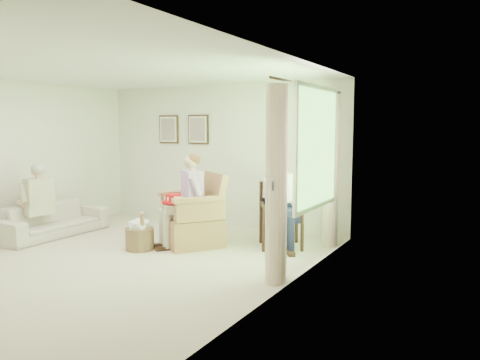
{
  "coord_description": "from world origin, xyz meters",
  "views": [
    {
      "loc": [
        4.57,
        -4.66,
        1.81
      ],
      "look_at": [
        1.26,
        1.27,
        1.05
      ],
      "focal_mm": 35.0,
      "sensor_mm": 36.0,
      "label": 1
    }
  ],
  "objects": [
    {
      "name": "floor",
      "position": [
        0.0,
        0.0,
        0.0
      ],
      "size": [
        5.5,
        5.5,
        0.0
      ],
      "primitive_type": "plane",
      "color": "beige",
      "rests_on": "ground"
    },
    {
      "name": "back_wall",
      "position": [
        0.0,
        2.75,
        1.3
      ],
      "size": [
        5.0,
        0.04,
        2.6
      ],
      "primitive_type": "cube",
      "color": "silver",
      "rests_on": "ground"
    },
    {
      "name": "right_wall",
      "position": [
        2.5,
        0.0,
        1.3
      ],
      "size": [
        0.04,
        5.5,
        2.6
      ],
      "primitive_type": "cube",
      "color": "silver",
      "rests_on": "ground"
    },
    {
      "name": "ceiling",
      "position": [
        0.0,
        0.0,
        2.6
      ],
      "size": [
        5.0,
        5.5,
        0.02
      ],
      "primitive_type": "cube",
      "color": "white",
      "rests_on": "back_wall"
    },
    {
      "name": "window",
      "position": [
        2.46,
        1.2,
        1.58
      ],
      "size": [
        0.13,
        2.5,
        1.63
      ],
      "color": "#2D6B23",
      "rests_on": "right_wall"
    },
    {
      "name": "curtain_left",
      "position": [
        2.33,
        0.22,
        1.15
      ],
      "size": [
        0.34,
        0.34,
        2.3
      ],
      "primitive_type": "cylinder",
      "color": "beige",
      "rests_on": "ground"
    },
    {
      "name": "curtain_right",
      "position": [
        2.33,
        2.18,
        1.15
      ],
      "size": [
        0.34,
        0.34,
        2.3
      ],
      "primitive_type": "cylinder",
      "color": "beige",
      "rests_on": "ground"
    },
    {
      "name": "framed_print_left",
      "position": [
        -1.15,
        2.71,
        1.78
      ],
      "size": [
        0.45,
        0.05,
        0.55
      ],
      "color": "#382114",
      "rests_on": "back_wall"
    },
    {
      "name": "framed_print_right",
      "position": [
        -0.45,
        2.71,
        1.78
      ],
      "size": [
        0.45,
        0.05,
        0.55
      ],
      "color": "#382114",
      "rests_on": "back_wall"
    },
    {
      "name": "wicker_armchair",
      "position": [
        0.47,
        1.21,
        0.36
      ],
      "size": [
        0.87,
        0.87,
        1.12
      ],
      "rotation": [
        0.0,
        0.0,
        -0.64
      ],
      "color": "#A2714C",
      "rests_on": "ground"
    },
    {
      "name": "wood_armchair",
      "position": [
        1.71,
        1.82,
        0.52
      ],
      "size": [
        0.62,
        0.58,
        0.95
      ],
      "rotation": [
        0.0,
        0.0,
        0.54
      ],
      "color": "black",
      "rests_on": "ground"
    },
    {
      "name": "sofa",
      "position": [
        -1.95,
        0.55,
        0.27
      ],
      "size": [
        1.87,
        0.73,
        0.55
      ],
      "primitive_type": "imported",
      "rotation": [
        0.0,
        0.0,
        1.57
      ],
      "color": "beige",
      "rests_on": "ground"
    },
    {
      "name": "person_wicker",
      "position": [
        0.47,
        1.06,
        0.82
      ],
      "size": [
        0.4,
        0.63,
        1.39
      ],
      "rotation": [
        0.0,
        0.0,
        -0.64
      ],
      "color": "#BEB799",
      "rests_on": "ground"
    },
    {
      "name": "person_dark",
      "position": [
        1.71,
        1.66,
        0.79
      ],
      "size": [
        0.4,
        0.63,
        1.36
      ],
      "rotation": [
        0.0,
        0.0,
        0.54
      ],
      "color": "#171A33",
      "rests_on": "ground"
    },
    {
      "name": "person_sofa",
      "position": [
        -1.95,
        0.25,
        0.69
      ],
      "size": [
        0.42,
        0.62,
        1.23
      ],
      "rotation": [
        0.0,
        0.0,
        -1.8
      ],
      "color": "beige",
      "rests_on": "ground"
    },
    {
      "name": "red_hat",
      "position": [
        0.31,
        0.91,
        0.74
      ],
      "size": [
        0.34,
        0.34,
        0.14
      ],
      "color": "red",
      "rests_on": "person_wicker"
    },
    {
      "name": "hatbox",
      "position": [
        -0.06,
        0.56,
        0.24
      ],
      "size": [
        0.55,
        0.55,
        0.62
      ],
      "color": "#A48459",
      "rests_on": "ground"
    }
  ]
}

